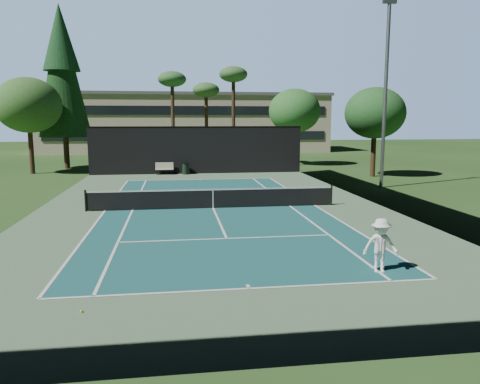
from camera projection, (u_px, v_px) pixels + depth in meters
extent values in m
plane|color=#264A1B|center=(213.00, 208.00, 24.38)|extent=(160.00, 160.00, 0.00)
cube|color=#567954|center=(213.00, 208.00, 24.38)|extent=(18.00, 32.00, 0.01)
cube|color=#1B5959|center=(213.00, 208.00, 24.38)|extent=(10.97, 23.77, 0.01)
cube|color=white|center=(249.00, 288.00, 12.75)|extent=(10.97, 0.10, 0.01)
cube|color=white|center=(200.00, 179.00, 36.01)|extent=(10.97, 0.10, 0.01)
cube|color=white|center=(227.00, 238.00, 18.11)|extent=(8.23, 0.10, 0.01)
cube|color=white|center=(205.00, 190.00, 30.64)|extent=(8.23, 0.10, 0.01)
cube|color=white|center=(105.00, 211.00, 23.62)|extent=(0.10, 23.77, 0.01)
cube|color=white|center=(315.00, 205.00, 25.13)|extent=(0.10, 23.77, 0.01)
cube|color=white|center=(133.00, 210.00, 23.81)|extent=(0.10, 23.77, 0.01)
cube|color=white|center=(290.00, 206.00, 24.94)|extent=(0.10, 23.77, 0.01)
cube|color=white|center=(213.00, 208.00, 24.38)|extent=(0.10, 12.80, 0.01)
cube|color=white|center=(248.00, 286.00, 12.89)|extent=(0.10, 0.30, 0.01)
cube|color=white|center=(200.00, 180.00, 35.86)|extent=(0.10, 0.30, 0.01)
cylinder|color=black|center=(86.00, 201.00, 23.41)|extent=(0.10, 0.10, 1.10)
cylinder|color=black|center=(331.00, 195.00, 25.18)|extent=(0.10, 0.10, 1.10)
cube|color=black|center=(213.00, 199.00, 24.30)|extent=(12.80, 0.02, 0.92)
cube|color=white|center=(213.00, 190.00, 24.23)|extent=(12.80, 0.04, 0.07)
cube|color=white|center=(213.00, 199.00, 24.30)|extent=(0.05, 0.03, 0.92)
cube|color=black|center=(197.00, 150.00, 39.73)|extent=(18.00, 0.04, 4.00)
cube|color=black|center=(286.00, 264.00, 8.42)|extent=(18.00, 0.04, 4.00)
cube|color=black|center=(378.00, 168.00, 25.31)|extent=(0.04, 32.00, 4.00)
cube|color=black|center=(29.00, 173.00, 22.83)|extent=(0.04, 32.00, 4.00)
cube|color=black|center=(197.00, 127.00, 39.42)|extent=(18.00, 0.06, 0.06)
imported|color=white|center=(381.00, 245.00, 14.07)|extent=(1.15, 0.76, 1.66)
sphere|color=#C5D530|center=(82.00, 311.00, 11.18)|extent=(0.07, 0.07, 0.07)
sphere|color=#BDCC2E|center=(164.00, 199.00, 27.11)|extent=(0.08, 0.08, 0.08)
sphere|color=#BDD730|center=(256.00, 196.00, 27.98)|extent=(0.08, 0.08, 0.08)
sphere|color=gold|center=(102.00, 203.00, 25.75)|extent=(0.07, 0.07, 0.07)
cube|color=beige|center=(164.00, 169.00, 39.20)|extent=(1.50, 0.45, 0.05)
cube|color=beige|center=(164.00, 166.00, 39.35)|extent=(1.50, 0.06, 0.55)
cube|color=black|center=(157.00, 172.00, 39.15)|extent=(0.06, 0.40, 0.42)
cube|color=black|center=(172.00, 172.00, 39.32)|extent=(0.06, 0.40, 0.42)
cylinder|color=black|center=(185.00, 169.00, 39.39)|extent=(0.52, 0.52, 0.90)
cylinder|color=black|center=(185.00, 164.00, 39.32)|extent=(0.56, 0.56, 0.05)
cylinder|color=#4A301F|center=(66.00, 149.00, 43.98)|extent=(0.50, 0.50, 3.60)
cone|color=#143916|center=(62.00, 71.00, 42.87)|extent=(4.80, 4.80, 12.00)
cone|color=#163E1D|center=(60.00, 37.00, 42.42)|extent=(3.30, 3.30, 6.00)
cylinder|color=#432F1D|center=(173.00, 123.00, 46.93)|extent=(0.36, 0.36, 8.55)
ellipsoid|color=#2E642D|center=(172.00, 79.00, 46.28)|extent=(2.80, 2.80, 1.54)
cylinder|color=#4C3020|center=(206.00, 127.00, 49.44)|extent=(0.36, 0.36, 7.65)
ellipsoid|color=#335F2B|center=(206.00, 90.00, 48.86)|extent=(2.80, 2.80, 1.54)
cylinder|color=#3F291B|center=(233.00, 120.00, 46.75)|extent=(0.36, 0.36, 9.00)
ellipsoid|color=#335F2A|center=(233.00, 74.00, 46.06)|extent=(2.80, 2.80, 1.54)
cylinder|color=#412A1C|center=(294.00, 148.00, 47.02)|extent=(0.40, 0.40, 3.52)
ellipsoid|color=#296527|center=(295.00, 111.00, 46.45)|extent=(5.12, 5.12, 4.35)
cylinder|color=#432E1C|center=(373.00, 156.00, 37.80)|extent=(0.40, 0.40, 3.30)
ellipsoid|color=#215422|center=(375.00, 113.00, 37.27)|extent=(4.80, 4.80, 4.08)
cylinder|color=#4C2F20|center=(31.00, 152.00, 39.78)|extent=(0.40, 0.40, 3.74)
ellipsoid|color=#336527|center=(28.00, 105.00, 39.18)|extent=(5.44, 5.44, 4.62)
cube|color=#C0AE95|center=(187.00, 124.00, 68.78)|extent=(40.00, 12.00, 8.00)
cube|color=#59595B|center=(186.00, 95.00, 68.15)|extent=(40.50, 12.50, 0.40)
cube|color=black|center=(188.00, 136.00, 63.10)|extent=(38.00, 0.15, 1.20)
cube|color=black|center=(188.00, 110.00, 62.58)|extent=(38.00, 0.15, 1.20)
cylinder|color=#94989C|center=(385.00, 98.00, 30.98)|extent=(0.24, 0.24, 12.00)
cube|color=gray|center=(390.00, 1.00, 30.05)|extent=(0.90, 0.25, 0.25)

